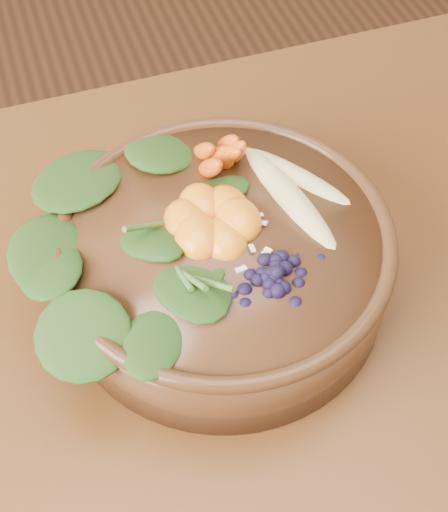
{
  "coord_description": "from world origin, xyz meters",
  "views": [
    {
      "loc": [
        -0.23,
        -0.24,
        1.31
      ],
      "look_at": [
        -0.1,
        0.12,
        0.8
      ],
      "focal_mm": 50.0,
      "sensor_mm": 36.0,
      "label": 1
    }
  ],
  "objects_px": {
    "kale_heap": "(136,202)",
    "blueberry_pile": "(276,263)",
    "dining_table": "(363,413)",
    "mandarin_cluster": "(212,209)",
    "banana_halves": "(295,175)",
    "stoneware_bowl": "(224,263)",
    "carrot_cluster": "(213,123)"
  },
  "relations": [
    {
      "from": "dining_table",
      "to": "banana_halves",
      "type": "height_order",
      "value": "banana_halves"
    },
    {
      "from": "kale_heap",
      "to": "carrot_cluster",
      "type": "distance_m",
      "value": 0.1
    },
    {
      "from": "banana_halves",
      "to": "mandarin_cluster",
      "type": "xyz_separation_m",
      "value": [
        -0.08,
        -0.02,
        0.0
      ]
    },
    {
      "from": "dining_table",
      "to": "kale_heap",
      "type": "distance_m",
      "value": 0.31
    },
    {
      "from": "carrot_cluster",
      "to": "banana_halves",
      "type": "relative_size",
      "value": 0.48
    },
    {
      "from": "kale_heap",
      "to": "carrot_cluster",
      "type": "xyz_separation_m",
      "value": [
        0.09,
        0.05,
        0.02
      ]
    },
    {
      "from": "banana_halves",
      "to": "kale_heap",
      "type": "bearing_deg",
      "value": 156.45
    },
    {
      "from": "dining_table",
      "to": "carrot_cluster",
      "type": "relative_size",
      "value": 19.52
    },
    {
      "from": "carrot_cluster",
      "to": "mandarin_cluster",
      "type": "relative_size",
      "value": 0.87
    },
    {
      "from": "dining_table",
      "to": "stoneware_bowl",
      "type": "height_order",
      "value": "stoneware_bowl"
    },
    {
      "from": "dining_table",
      "to": "stoneware_bowl",
      "type": "relative_size",
      "value": 5.38
    },
    {
      "from": "stoneware_bowl",
      "to": "banana_halves",
      "type": "xyz_separation_m",
      "value": [
        0.08,
        0.03,
        0.05
      ]
    },
    {
      "from": "blueberry_pile",
      "to": "kale_heap",
      "type": "bearing_deg",
      "value": 132.77
    },
    {
      "from": "stoneware_bowl",
      "to": "mandarin_cluster",
      "type": "height_order",
      "value": "mandarin_cluster"
    },
    {
      "from": "banana_halves",
      "to": "dining_table",
      "type": "bearing_deg",
      "value": -102.72
    },
    {
      "from": "mandarin_cluster",
      "to": "blueberry_pile",
      "type": "relative_size",
      "value": 0.69
    },
    {
      "from": "dining_table",
      "to": "mandarin_cluster",
      "type": "distance_m",
      "value": 0.26
    },
    {
      "from": "kale_heap",
      "to": "mandarin_cluster",
      "type": "relative_size",
      "value": 2.07
    },
    {
      "from": "kale_heap",
      "to": "blueberry_pile",
      "type": "height_order",
      "value": "kale_heap"
    },
    {
      "from": "banana_halves",
      "to": "stoneware_bowl",
      "type": "bearing_deg",
      "value": -177.26
    },
    {
      "from": "dining_table",
      "to": "blueberry_pile",
      "type": "bearing_deg",
      "value": 138.36
    },
    {
      "from": "carrot_cluster",
      "to": "blueberry_pile",
      "type": "xyz_separation_m",
      "value": [
        0.0,
        -0.15,
        -0.02
      ]
    },
    {
      "from": "kale_heap",
      "to": "banana_halves",
      "type": "distance_m",
      "value": 0.14
    },
    {
      "from": "stoneware_bowl",
      "to": "kale_heap",
      "type": "height_order",
      "value": "kale_heap"
    },
    {
      "from": "blueberry_pile",
      "to": "banana_halves",
      "type": "bearing_deg",
      "value": 59.46
    },
    {
      "from": "dining_table",
      "to": "mandarin_cluster",
      "type": "relative_size",
      "value": 16.97
    },
    {
      "from": "carrot_cluster",
      "to": "stoneware_bowl",
      "type": "bearing_deg",
      "value": -123.69
    },
    {
      "from": "dining_table",
      "to": "kale_heap",
      "type": "bearing_deg",
      "value": 135.21
    },
    {
      "from": "dining_table",
      "to": "mandarin_cluster",
      "type": "bearing_deg",
      "value": 126.71
    },
    {
      "from": "dining_table",
      "to": "kale_heap",
      "type": "xyz_separation_m",
      "value": [
        -0.17,
        0.17,
        0.2
      ]
    },
    {
      "from": "dining_table",
      "to": "blueberry_pile",
      "type": "relative_size",
      "value": 11.65
    },
    {
      "from": "dining_table",
      "to": "blueberry_pile",
      "type": "height_order",
      "value": "blueberry_pile"
    }
  ]
}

